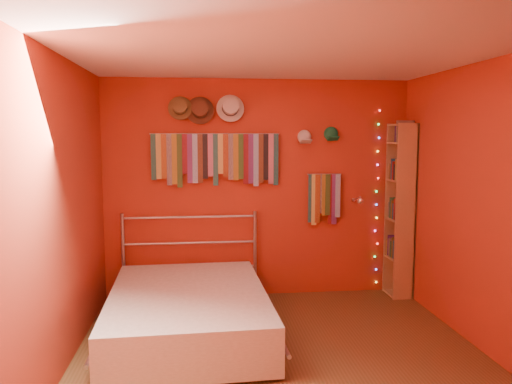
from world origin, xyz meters
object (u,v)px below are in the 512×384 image
object	(u,v)px
tie_rack	(216,157)
bed	(188,312)
bookshelf	(403,209)
reading_lamp	(359,201)

from	to	relation	value
tie_rack	bed	size ratio (longest dim) A/B	0.69
tie_rack	bed	world-z (taller)	tie_rack
tie_rack	bookshelf	world-z (taller)	bookshelf
bookshelf	bed	bearing A→B (deg)	-159.20
reading_lamp	bed	world-z (taller)	reading_lamp
bookshelf	bed	distance (m)	2.73
tie_rack	bed	distance (m)	1.79
tie_rack	reading_lamp	size ratio (longest dim) A/B	4.78
reading_lamp	bed	distance (m)	2.31
tie_rack	reading_lamp	world-z (taller)	tie_rack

